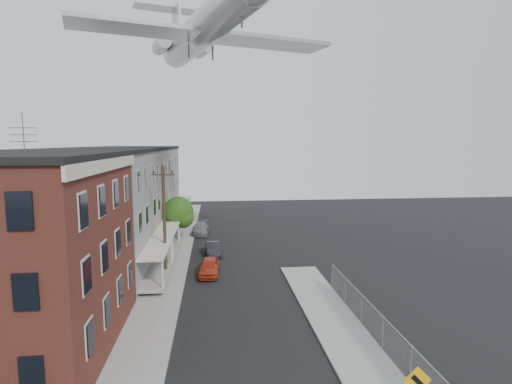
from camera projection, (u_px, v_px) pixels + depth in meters
sidewalk_left at (174, 255)px, 38.24m from camera, size 3.00×62.00×0.12m
sidewalk_right at (348, 342)px, 21.62m from camera, size 3.00×26.00×0.12m
curb_left at (190, 255)px, 38.39m from camera, size 0.15×62.00×0.14m
curb_right at (322, 343)px, 21.47m from camera, size 0.15×26.00×0.14m
corner_building at (9, 255)px, 20.16m from camera, size 10.31×12.30×12.15m
row_house_a at (74, 220)px, 29.54m from camera, size 11.98×7.00×10.30m
row_house_b at (101, 205)px, 36.45m from camera, size 11.98×7.00×10.30m
row_house_c at (119, 195)px, 43.36m from camera, size 11.98×7.00×10.30m
row_house_d at (132, 188)px, 50.27m from camera, size 11.98×7.00×10.30m
row_house_e at (142, 182)px, 57.18m from camera, size 11.98×7.00×10.30m
chainlink_fence at (383, 333)px, 20.68m from camera, size 0.06×18.06×1.90m
utility_pole at (164, 220)px, 31.74m from camera, size 1.80×0.26×9.00m
street_tree at (179, 213)px, 41.72m from camera, size 3.22×3.20×5.20m
car_near at (209, 267)px, 32.72m from camera, size 1.88×4.11×1.37m
car_mid at (213, 249)px, 38.39m from camera, size 1.62×3.89×1.25m
car_far at (200, 229)px, 47.40m from camera, size 2.00×4.59×1.31m
airplane at (202, 30)px, 34.45m from camera, size 21.74×24.87×7.20m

